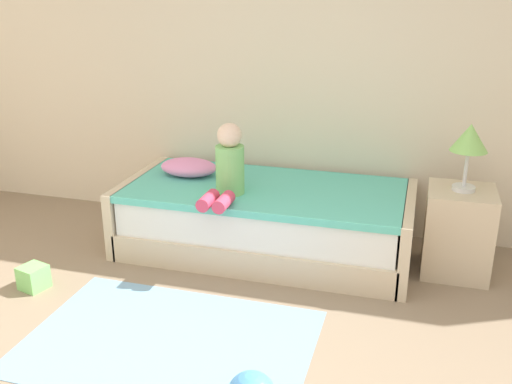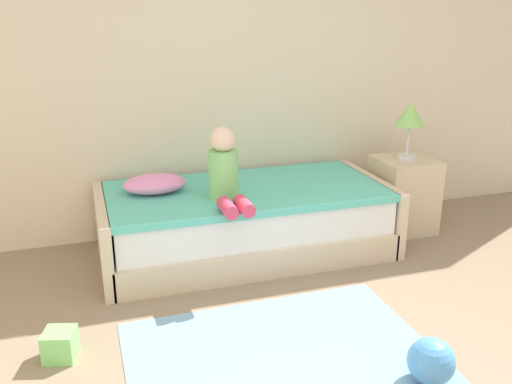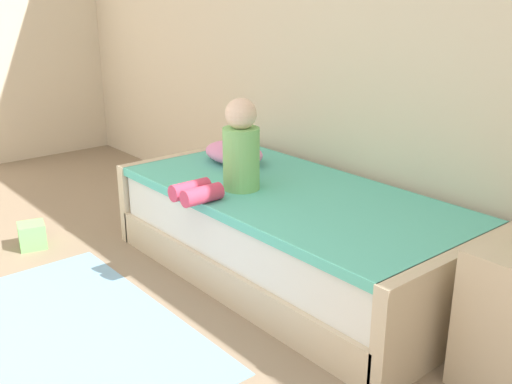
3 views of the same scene
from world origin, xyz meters
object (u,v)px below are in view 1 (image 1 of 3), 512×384
at_px(bed, 265,219).
at_px(child_figure, 228,167).
at_px(table_lamp, 470,141).
at_px(pillow, 189,167).
at_px(toy_block, 33,277).
at_px(nightstand, 458,232).

distance_m(bed, child_figure, 0.55).
relative_size(table_lamp, child_figure, 0.88).
bearing_deg(bed, table_lamp, 1.46).
relative_size(pillow, toy_block, 2.80).
height_order(bed, nightstand, nightstand).
distance_m(nightstand, toy_block, 2.85).
xyz_separation_m(nightstand, child_figure, (-1.56, -0.26, 0.40)).
relative_size(table_lamp, pillow, 1.02).
height_order(table_lamp, toy_block, table_lamp).
xyz_separation_m(bed, toy_block, (-1.31, -0.98, -0.17)).
relative_size(bed, child_figure, 4.14).
bearing_deg(table_lamp, pillow, 178.11).
xyz_separation_m(bed, nightstand, (1.35, 0.03, 0.05)).
height_order(table_lamp, child_figure, table_lamp).
relative_size(nightstand, child_figure, 1.18).
xyz_separation_m(nightstand, pillow, (-1.99, 0.07, 0.26)).
relative_size(nightstand, pillow, 1.36).
distance_m(table_lamp, toy_block, 2.97).
bearing_deg(pillow, nightstand, -1.89).
bearing_deg(pillow, child_figure, -37.44).
bearing_deg(bed, nightstand, 1.46).
bearing_deg(table_lamp, toy_block, -159.02).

